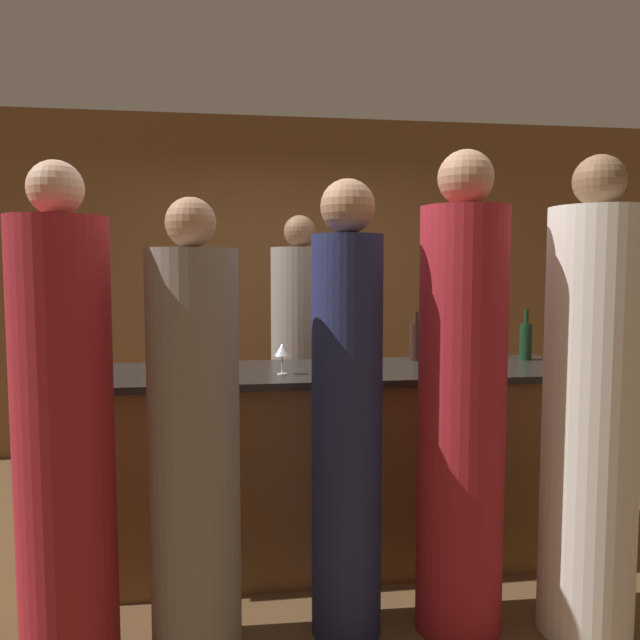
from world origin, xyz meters
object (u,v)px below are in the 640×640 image
Objects in this scene: bartender at (300,368)px; guest_0 at (347,422)px; wine_bottle_1 at (416,341)px; guest_2 at (194,449)px; guest_1 at (591,417)px; wine_bottle_0 at (526,341)px; guest_3 at (461,411)px; guest_4 at (64,442)px; wine_bottle_2 at (465,337)px.

guest_0 is at bearing 90.52° from bartender.
guest_0 is 6.77× the size of wine_bottle_1.
guest_2 is 1.59m from wine_bottle_1.
wine_bottle_0 is (0.20, 1.00, 0.20)m from guest_1.
guest_0 is (0.01, -1.62, 0.03)m from bartender.
guest_3 reaches higher than guest_4.
wine_bottle_1 is 0.88× the size of wine_bottle_2.
wine_bottle_1 is at bearing 32.45° from guest_4.
guest_3 is (-0.52, 0.10, 0.02)m from guest_1.
wine_bottle_0 is at bearing 27.06° from guest_2.
guest_2 is 5.67× the size of wine_bottle_2.
bartender is 5.92× the size of wine_bottle_2.
wine_bottle_1 is at bearing 84.30° from guest_3.
guest_0 is 1.09m from guest_4.
guest_1 is at bearing -2.34° from guest_2.
wine_bottle_2 is at bearing 35.00° from guest_2.
guest_3 is at bearing 1.64° from guest_2.
guest_1 is 1.10× the size of guest_2.
bartender is 6.43× the size of wine_bottle_0.
wine_bottle_2 is (0.31, 0.05, 0.01)m from wine_bottle_1.
guest_3 is (0.48, -0.04, 0.04)m from guest_0.
bartender is 0.99× the size of guest_0.
guest_4 reaches higher than wine_bottle_0.
bartender is at bearing 144.87° from wine_bottle_2.
guest_1 is 2.09m from guest_4.
wine_bottle_1 is (0.58, 0.94, 0.22)m from guest_0.
guest_4 is (-1.09, -0.12, -0.01)m from guest_0.
guest_2 is (-0.62, -0.07, -0.07)m from guest_0.
guest_3 is (1.10, 0.03, 0.10)m from guest_2.
bartender is at bearing 120.13° from guest_1.
bartender is 1.46m from wine_bottle_0.
wine_bottle_0 is at bearing 23.19° from guest_4.
guest_3 reaches higher than wine_bottle_2.
guest_3 is 1.57m from guest_4.
wine_bottle_1 is (-0.43, 1.07, 0.20)m from guest_1.
bartender reaches higher than wine_bottle_2.
bartender is 1.04× the size of guest_2.
wine_bottle_0 is (2.30, 0.98, 0.23)m from guest_4.
guest_0 is 0.99× the size of guest_4.
wine_bottle_1 is (1.19, 1.01, 0.29)m from guest_2.
guest_4 is 6.04× the size of wine_bottle_2.
guest_2 is (-1.62, 0.07, -0.09)m from guest_1.
guest_2 is at bearing -173.34° from guest_0.
wine_bottle_0 is (1.21, 0.86, 0.22)m from guest_0.
guest_4 reaches higher than wine_bottle_1.
guest_3 is 6.87× the size of wine_bottle_0.
guest_3 is 1.05× the size of guest_4.
guest_3 is 1.17m from wine_bottle_0.
guest_4 reaches higher than bartender.
wine_bottle_2 is at bearing 68.26° from guest_3.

